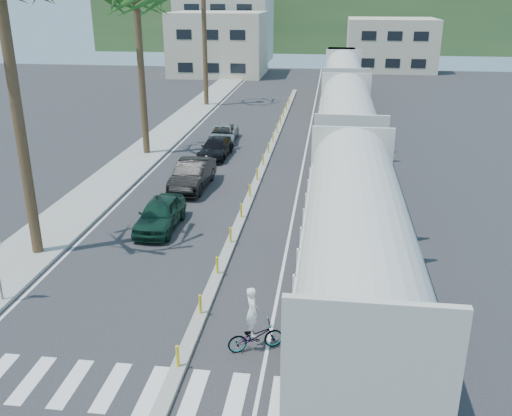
% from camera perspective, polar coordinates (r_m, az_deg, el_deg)
% --- Properties ---
extents(ground, '(140.00, 140.00, 0.00)m').
position_cam_1_polar(ground, '(18.54, -6.95, -13.98)').
color(ground, '#28282B').
rests_on(ground, ground).
extents(sidewalk, '(3.00, 90.00, 0.15)m').
position_cam_1_polar(sidewalk, '(42.93, -9.88, 6.46)').
color(sidewalk, gray).
rests_on(sidewalk, ground).
extents(rails, '(1.56, 100.00, 0.06)m').
position_cam_1_polar(rails, '(43.95, 8.51, 6.82)').
color(rails, black).
rests_on(rails, ground).
extents(median, '(0.45, 60.00, 0.85)m').
position_cam_1_polar(median, '(36.41, 0.70, 4.19)').
color(median, gray).
rests_on(median, ground).
extents(crosswalk, '(14.00, 2.20, 0.01)m').
position_cam_1_polar(crosswalk, '(17.00, -8.67, -17.74)').
color(crosswalk, silver).
rests_on(crosswalk, ground).
extents(lane_markings, '(9.42, 90.00, 0.01)m').
position_cam_1_polar(lane_markings, '(41.53, -1.42, 6.18)').
color(lane_markings, silver).
rests_on(lane_markings, ground).
extents(freight_train, '(3.00, 60.94, 5.85)m').
position_cam_1_polar(freight_train, '(36.19, 8.84, 8.45)').
color(freight_train, beige).
rests_on(freight_train, ground).
extents(buildings, '(38.00, 27.00, 10.00)m').
position_cam_1_polar(buildings, '(87.19, 0.60, 16.83)').
color(buildings, '#B9B093').
rests_on(buildings, ground).
extents(hillside, '(80.00, 20.00, 12.00)m').
position_cam_1_polar(hillside, '(114.83, 5.78, 18.53)').
color(hillside, '#385628').
rests_on(hillside, ground).
extents(car_lead, '(1.74, 4.29, 1.46)m').
position_cam_1_polar(car_lead, '(27.17, -9.57, -0.60)').
color(car_lead, '#103224').
rests_on(car_lead, ground).
extents(car_second, '(1.94, 4.96, 1.61)m').
position_cam_1_polar(car_second, '(32.55, -6.37, 3.34)').
color(car_second, black).
rests_on(car_second, ground).
extents(car_third, '(2.09, 4.53, 1.28)m').
position_cam_1_polar(car_third, '(38.69, -4.06, 6.00)').
color(car_third, black).
rests_on(car_third, ground).
extents(car_rear, '(2.48, 4.57, 1.21)m').
position_cam_1_polar(car_rear, '(42.90, -3.34, 7.46)').
color(car_rear, '#A5A8AA').
rests_on(car_rear, ground).
extents(cyclist, '(1.93, 2.24, 2.17)m').
position_cam_1_polar(cyclist, '(18.11, -0.13, -12.16)').
color(cyclist, '#9EA0A5').
rests_on(cyclist, ground).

